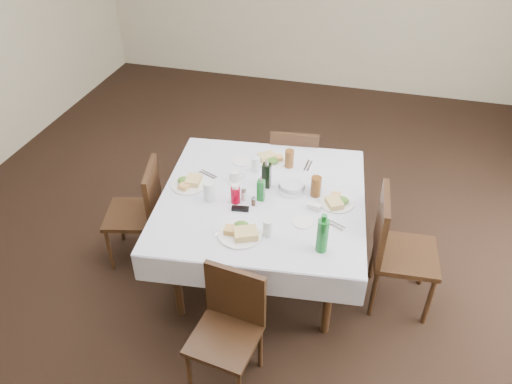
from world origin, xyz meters
TOP-DOWN VIEW (x-y plane):
  - ground_plane at (0.00, 0.00)m, footprint 7.00×7.00m
  - room_shell at (0.00, 0.00)m, footprint 6.04×7.04m
  - dining_table at (0.11, -0.21)m, footprint 1.63×1.63m
  - chair_north at (0.18, 0.65)m, footprint 0.46×0.46m
  - chair_south at (0.14, -1.15)m, footprint 0.44×0.44m
  - chair_east at (1.09, -0.25)m, footprint 0.48×0.48m
  - chair_west at (-0.86, -0.27)m, footprint 0.50×0.50m
  - meal_north at (0.06, 0.25)m, footprint 0.25×0.25m
  - meal_south at (0.08, -0.67)m, footprint 0.29×0.29m
  - meal_east at (0.64, -0.17)m, footprint 0.25×0.25m
  - meal_west at (-0.46, -0.23)m, footprint 0.26×0.26m
  - side_plate_a at (-0.17, 0.18)m, footprint 0.15×0.15m
  - side_plate_b at (0.45, -0.44)m, footprint 0.14×0.14m
  - water_n at (-0.02, 0.09)m, footprint 0.07×0.07m
  - water_s at (0.25, -0.62)m, footprint 0.07×0.07m
  - water_e at (0.48, -0.03)m, footprint 0.08×0.08m
  - water_w at (-0.25, -0.35)m, footprint 0.08×0.08m
  - iced_tea_a at (0.21, 0.22)m, footprint 0.07×0.07m
  - iced_tea_b at (0.48, -0.11)m, footprint 0.07×0.07m
  - bread_basket at (0.30, -0.10)m, footprint 0.20×0.20m
  - oil_cruet_dark at (0.11, -0.09)m, footprint 0.06×0.06m
  - oil_cruet_green at (0.11, -0.26)m, footprint 0.05×0.05m
  - ketchup_bottle at (-0.06, -0.33)m, footprint 0.07×0.07m
  - salt_shaker at (-0.01, -0.29)m, footprint 0.04×0.04m
  - pepper_shaker at (0.07, -0.34)m, footprint 0.03×0.03m
  - coffee_mug at (-0.14, -0.09)m, footprint 0.13×0.12m
  - sunglasses at (-0.00, -0.42)m, footprint 0.13×0.06m
  - green_bottle at (0.61, -0.67)m, footprint 0.07×0.07m
  - sugar_caddy at (0.50, -0.27)m, footprint 0.10×0.06m
  - cutlery_n at (0.36, 0.26)m, footprint 0.05×0.16m
  - cutlery_s at (-0.05, -0.65)m, footprint 0.09×0.18m
  - cutlery_e at (0.64, -0.40)m, footprint 0.19×0.12m
  - cutlery_w at (-0.37, -0.06)m, footprint 0.16×0.10m

SIDE VIEW (x-z plane):
  - ground_plane at x=0.00m, z-range 0.00..0.00m
  - chair_south at x=0.14m, z-range 0.06..0.90m
  - chair_north at x=0.18m, z-range 0.06..0.93m
  - chair_west at x=-0.86m, z-range 0.06..0.94m
  - chair_east at x=1.09m, z-range 0.07..1.02m
  - dining_table at x=0.11m, z-range 0.31..1.07m
  - cutlery_w at x=-0.37m, z-range 0.76..0.77m
  - cutlery_n at x=0.36m, z-range 0.76..0.77m
  - cutlery_s at x=-0.05m, z-range 0.76..0.77m
  - cutlery_e at x=0.64m, z-range 0.76..0.77m
  - side_plate_b at x=0.45m, z-range 0.76..0.77m
  - side_plate_a at x=-0.17m, z-range 0.76..0.77m
  - sunglasses at x=0.00m, z-range 0.76..0.79m
  - meal_east at x=0.64m, z-range 0.76..0.81m
  - meal_north at x=0.06m, z-range 0.76..0.81m
  - meal_west at x=-0.46m, z-range 0.76..0.81m
  - sugar_caddy at x=0.50m, z-range 0.76..0.81m
  - meal_south at x=0.08m, z-range 0.76..0.82m
  - bread_basket at x=0.30m, z-range 0.76..0.83m
  - pepper_shaker at x=0.07m, z-range 0.76..0.83m
  - coffee_mug at x=-0.14m, z-range 0.76..0.85m
  - salt_shaker at x=-0.01m, z-range 0.76..0.85m
  - water_n at x=-0.02m, z-range 0.76..0.88m
  - water_s at x=0.25m, z-range 0.76..0.88m
  - ketchup_bottle at x=-0.06m, z-range 0.76..0.91m
  - water_e at x=0.48m, z-range 0.76..0.91m
  - iced_tea_a at x=0.21m, z-range 0.76..0.91m
  - water_w at x=-0.25m, z-range 0.76..0.91m
  - iced_tea_b at x=0.48m, z-range 0.76..0.92m
  - oil_cruet_green at x=0.11m, z-range 0.75..0.96m
  - oil_cruet_dark at x=0.11m, z-range 0.74..1.00m
  - green_bottle at x=0.61m, z-range 0.75..1.03m
  - room_shell at x=0.00m, z-range 0.31..3.11m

